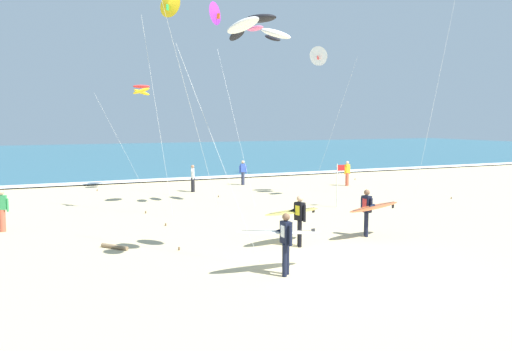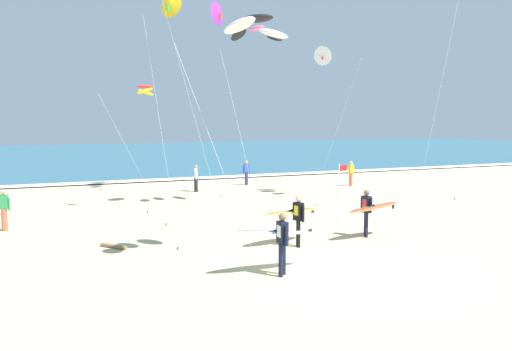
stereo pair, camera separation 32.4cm
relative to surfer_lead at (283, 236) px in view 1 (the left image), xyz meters
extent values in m
plane|color=#CCB789|center=(2.12, 0.10, -1.05)|extent=(160.00, 160.00, 0.00)
cube|color=#2D6075|center=(2.12, 52.90, -1.01)|extent=(160.00, 60.00, 0.08)
cube|color=white|center=(2.12, 23.20, -0.96)|extent=(160.00, 1.56, 0.01)
cylinder|color=black|center=(-0.08, -0.27, -0.61)|extent=(0.13, 0.13, 0.88)
cylinder|color=black|center=(0.09, -0.10, -0.61)|extent=(0.13, 0.13, 0.88)
cube|color=black|center=(0.01, -0.18, 0.13)|extent=(0.21, 0.35, 0.60)
cube|color=white|center=(-0.10, -0.19, 0.17)|extent=(0.02, 0.20, 0.32)
sphere|color=brown|center=(0.01, -0.18, 0.55)|extent=(0.21, 0.21, 0.21)
cylinder|color=black|center=(0.01, -0.41, 0.09)|extent=(0.09, 0.09, 0.56)
cylinder|color=black|center=(0.00, 0.05, 0.24)|extent=(0.09, 0.09, 0.26)
cylinder|color=black|center=(-0.06, 0.14, 0.11)|extent=(0.25, 0.09, 0.14)
ellipsoid|color=white|center=(-0.01, 0.18, 0.07)|extent=(2.60, 0.59, 0.32)
cube|color=#333333|center=(-0.01, 0.18, 0.11)|extent=(2.27, 0.09, 0.23)
cube|color=#262628|center=(1.08, 0.21, 0.00)|extent=(0.12, 0.02, 0.14)
cylinder|color=black|center=(1.91, 2.44, -0.61)|extent=(0.13, 0.13, 0.88)
cylinder|color=black|center=(1.99, 2.63, -0.61)|extent=(0.13, 0.13, 0.88)
cube|color=black|center=(1.95, 2.54, 0.13)|extent=(0.28, 0.38, 0.60)
cube|color=yellow|center=(1.85, 2.51, 0.17)|extent=(0.06, 0.20, 0.32)
sphere|color=tan|center=(1.95, 2.54, 0.55)|extent=(0.21, 0.21, 0.21)
cylinder|color=black|center=(2.00, 2.31, 0.09)|extent=(0.09, 0.09, 0.56)
cylinder|color=black|center=(1.89, 2.76, 0.24)|extent=(0.09, 0.09, 0.26)
cylinder|color=black|center=(1.81, 2.83, 0.11)|extent=(0.26, 0.14, 0.14)
ellipsoid|color=#EFD14C|center=(1.86, 2.89, 0.07)|extent=(2.42, 1.14, 0.08)
cube|color=#333333|center=(1.86, 2.89, 0.11)|extent=(2.01, 0.52, 0.01)
cube|color=#262628|center=(2.82, 3.12, 0.00)|extent=(0.12, 0.04, 0.14)
cylinder|color=black|center=(4.83, 2.79, -0.61)|extent=(0.13, 0.13, 0.88)
cylinder|color=black|center=(4.93, 2.97, -0.61)|extent=(0.13, 0.13, 0.88)
cube|color=black|center=(4.88, 2.88, 0.13)|extent=(0.26, 0.37, 0.60)
cube|color=red|center=(4.78, 2.86, 0.17)|extent=(0.05, 0.20, 0.32)
sphere|color=brown|center=(4.88, 2.88, 0.55)|extent=(0.21, 0.21, 0.21)
cylinder|color=black|center=(4.92, 2.65, 0.24)|extent=(0.09, 0.09, 0.26)
cylinder|color=black|center=(4.88, 2.55, 0.11)|extent=(0.26, 0.12, 0.14)
cylinder|color=black|center=(4.84, 3.11, 0.09)|extent=(0.09, 0.09, 0.56)
ellipsoid|color=orange|center=(4.94, 2.52, 0.07)|extent=(2.40, 0.93, 0.23)
cube|color=#333333|center=(4.94, 2.52, 0.11)|extent=(2.03, 0.38, 0.15)
cube|color=#262628|center=(5.91, 2.69, 0.00)|extent=(0.12, 0.03, 0.14)
ellipsoid|color=white|center=(-0.91, 0.56, 5.59)|extent=(1.02, 1.16, 0.50)
ellipsoid|color=black|center=(-0.23, 0.97, 5.89)|extent=(1.01, 1.15, 0.20)
ellipsoid|color=white|center=(0.45, 1.37, 5.59)|extent=(1.02, 1.16, 0.50)
cylinder|color=silver|center=(-1.03, 2.33, 2.27)|extent=(1.62, 2.74, 6.45)
cylinder|color=brown|center=(-1.84, 3.70, -1.00)|extent=(0.06, 0.06, 0.10)
cone|color=white|center=(13.49, 20.51, 7.72)|extent=(1.14, 1.38, 1.37)
cube|color=red|center=(13.49, 20.51, 7.58)|extent=(0.42, 0.30, 0.24)
cylinder|color=silver|center=(14.31, 19.31, 3.26)|extent=(1.66, 2.41, 8.41)
cylinder|color=brown|center=(15.13, 18.11, -1.00)|extent=(0.06, 0.06, 0.10)
ellipsoid|color=yellow|center=(0.21, 18.20, 4.82)|extent=(1.14, 0.91, 0.50)
ellipsoid|color=red|center=(0.39, 18.97, 5.11)|extent=(1.13, 0.91, 0.20)
ellipsoid|color=yellow|center=(0.57, 19.74, 4.82)|extent=(1.14, 0.91, 0.50)
cylinder|color=silver|center=(-0.92, 19.28, 1.88)|extent=(2.64, 0.62, 5.67)
cylinder|color=brown|center=(-2.24, 19.58, -1.00)|extent=(0.06, 0.06, 0.10)
cone|color=yellow|center=(-0.41, 9.59, 7.94)|extent=(0.86, 1.05, 1.08)
cube|color=green|center=(-0.41, 9.59, 7.80)|extent=(0.33, 0.24, 0.24)
cylinder|color=silver|center=(-0.86, 10.24, 3.36)|extent=(0.91, 1.31, 8.63)
cylinder|color=brown|center=(-1.30, 10.89, -1.00)|extent=(0.06, 0.06, 0.10)
cylinder|color=silver|center=(13.20, 8.42, 4.75)|extent=(2.56, 0.02, 11.39)
cylinder|color=brown|center=(14.48, 8.43, -1.00)|extent=(0.06, 0.06, 0.10)
cone|color=purple|center=(1.99, 10.44, 7.93)|extent=(0.94, 0.84, 1.05)
cube|color=orange|center=(1.99, 10.44, 7.79)|extent=(0.26, 0.30, 0.24)
cylinder|color=silver|center=(0.39, 9.09, 3.36)|extent=(3.21, 2.72, 8.63)
cylinder|color=brown|center=(-1.21, 7.73, -1.00)|extent=(0.06, 0.06, 0.10)
ellipsoid|color=black|center=(2.84, 10.06, 6.98)|extent=(0.63, 1.24, 0.56)
ellipsoid|color=pink|center=(3.78, 10.15, 7.34)|extent=(0.63, 1.23, 0.20)
ellipsoid|color=black|center=(4.73, 10.24, 6.98)|extent=(0.63, 1.24, 0.56)
cylinder|color=silver|center=(3.60, 12.15, 2.97)|extent=(0.39, 4.02, 7.84)
cylinder|color=brown|center=(3.41, 14.16, -1.00)|extent=(0.06, 0.06, 0.10)
cylinder|color=black|center=(2.81, 16.83, -0.63)|extent=(0.22, 0.22, 0.84)
cube|color=white|center=(2.81, 16.83, 0.06)|extent=(0.26, 0.36, 0.54)
sphere|color=#A87A59|center=(2.81, 16.83, 0.44)|extent=(0.20, 0.20, 0.20)
cylinder|color=white|center=(2.86, 17.03, -0.04)|extent=(0.08, 0.08, 0.50)
cylinder|color=white|center=(2.76, 16.63, -0.04)|extent=(0.08, 0.08, 0.50)
cylinder|color=#D8593F|center=(12.68, 15.50, -0.63)|extent=(0.22, 0.22, 0.84)
cube|color=gold|center=(12.68, 15.50, 0.06)|extent=(0.35, 0.24, 0.54)
sphere|color=beige|center=(12.68, 15.50, 0.44)|extent=(0.20, 0.20, 0.20)
cylinder|color=gold|center=(12.88, 15.54, -0.04)|extent=(0.08, 0.08, 0.50)
cylinder|color=gold|center=(12.47, 15.46, -0.04)|extent=(0.08, 0.08, 0.50)
cylinder|color=#2D334C|center=(6.78, 18.68, -0.63)|extent=(0.22, 0.22, 0.84)
cube|color=#3351B7|center=(6.78, 18.68, 0.06)|extent=(0.34, 0.21, 0.54)
sphere|color=tan|center=(6.78, 18.68, 0.44)|extent=(0.20, 0.20, 0.20)
cylinder|color=#3351B7|center=(6.99, 18.66, -0.04)|extent=(0.08, 0.08, 0.50)
cylinder|color=#3351B7|center=(6.57, 18.71, -0.04)|extent=(0.08, 0.08, 0.50)
cylinder|color=#D8593F|center=(-7.06, 9.19, -0.63)|extent=(0.22, 0.22, 0.84)
cube|color=#339351|center=(-7.06, 9.19, 0.06)|extent=(0.36, 0.29, 0.54)
sphere|color=tan|center=(-7.06, 9.19, 0.44)|extent=(0.20, 0.20, 0.20)
cylinder|color=#339351|center=(-6.87, 9.11, -0.04)|extent=(0.08, 0.08, 0.50)
cylinder|color=silver|center=(7.45, 8.71, 0.00)|extent=(0.05, 0.05, 2.10)
cube|color=red|center=(7.67, 8.71, 0.85)|extent=(0.40, 0.02, 0.28)
cylinder|color=#846B4C|center=(-3.70, 4.74, -0.98)|extent=(0.76, 0.92, 0.14)
camera|label=1|loc=(-6.43, -12.37, 3.11)|focal=36.78mm
camera|label=2|loc=(-6.13, -12.51, 3.11)|focal=36.78mm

